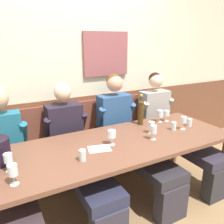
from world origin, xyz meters
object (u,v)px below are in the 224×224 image
object	(u,v)px
wine_glass_left_end	(13,171)
wine_glass_right_end	(112,134)
wall_bench	(90,152)
wine_glass_mid_right	(8,159)
wine_glass_near_bucket	(167,114)
person_center_right_seat	(171,126)
wine_glass_center_rear	(154,130)
person_left_seat	(75,147)
wine_glass_center_front	(160,114)
water_tumbler_left	(189,122)
person_center_left_seat	(8,162)
dining_table	(117,148)
wine_glass_by_bottle	(183,120)
person_right_seat	(129,133)
water_tumbler_center	(174,126)
water_tumbler_right	(82,155)
wine_glass_mid_left	(151,125)
wine_bottle_green_tall	(141,111)

from	to	relation	value
wine_glass_left_end	wine_glass_right_end	bearing A→B (deg)	14.89
wall_bench	wine_glass_mid_right	size ratio (longest dim) A/B	18.77
wine_glass_near_bucket	wine_glass_mid_right	size ratio (longest dim) A/B	0.93
person_center_right_seat	wine_glass_center_rear	bearing A→B (deg)	-146.33
wall_bench	person_left_seat	xyz separation A→B (m)	(-0.33, -0.39, 0.32)
wine_glass_near_bucket	wine_glass_center_rear	bearing A→B (deg)	-143.35
wine_glass_near_bucket	wine_glass_center_front	bearing A→B (deg)	167.90
wine_glass_center_rear	water_tumbler_left	distance (m)	0.63
water_tumbler_left	person_center_left_seat	bearing A→B (deg)	170.82
wall_bench	dining_table	xyz separation A→B (m)	(0.00, -0.71, 0.37)
wine_glass_by_bottle	wine_glass_right_end	world-z (taller)	wine_glass_by_bottle
person_right_seat	water_tumbler_center	bearing A→B (deg)	-43.08
person_right_seat	water_tumbler_center	xyz separation A→B (m)	(0.38, -0.35, 0.14)
wall_bench	water_tumbler_right	size ratio (longest dim) A/B	28.33
person_left_seat	water_tumbler_left	bearing A→B (deg)	-14.39
dining_table	water_tumbler_center	size ratio (longest dim) A/B	26.41
person_left_seat	wine_glass_center_front	xyz separation A→B (m)	(1.10, -0.05, 0.23)
wine_glass_near_bucket	wine_glass_mid_left	bearing A→B (deg)	-151.72
water_tumbler_center	water_tumbler_right	distance (m)	1.18
person_right_seat	wine_bottle_green_tall	world-z (taller)	person_right_seat
wall_bench	person_center_right_seat	xyz separation A→B (m)	(1.02, -0.40, 0.33)
person_center_left_seat	person_right_seat	bearing A→B (deg)	1.01
wine_glass_center_front	wine_glass_mid_left	world-z (taller)	wine_glass_center_front
water_tumbler_center	person_right_seat	bearing A→B (deg)	136.92
wine_glass_center_front	water_tumbler_right	world-z (taller)	wine_glass_center_front
wine_glass_near_bucket	water_tumbler_right	size ratio (longest dim) A/B	1.41
wine_bottle_green_tall	wine_glass_mid_left	distance (m)	0.30
water_tumbler_center	wine_bottle_green_tall	bearing A→B (deg)	124.09
person_left_seat	person_right_seat	bearing A→B (deg)	0.63
wine_glass_mid_right	wine_glass_right_end	world-z (taller)	same
wine_bottle_green_tall	person_center_right_seat	bearing A→B (deg)	0.47
wall_bench	person_left_seat	size ratio (longest dim) A/B	2.09
wine_glass_left_end	wine_glass_center_rear	bearing A→B (deg)	6.38
wine_glass_left_end	water_tumbler_left	world-z (taller)	wine_glass_left_end
person_left_seat	water_tumbler_center	world-z (taller)	person_left_seat
wine_glass_right_end	water_tumbler_center	bearing A→B (deg)	0.44
dining_table	water_tumbler_right	bearing A→B (deg)	-157.30
wine_glass_near_bucket	wine_glass_right_end	distance (m)	0.97
wine_bottle_green_tall	person_left_seat	bearing A→B (deg)	179.16
person_center_right_seat	wine_glass_right_end	world-z (taller)	person_center_right_seat
wall_bench	water_tumbler_center	xyz separation A→B (m)	(0.73, -0.73, 0.49)
person_center_right_seat	wine_glass_right_end	xyz separation A→B (m)	(-1.09, -0.34, 0.22)
wall_bench	wine_bottle_green_tall	size ratio (longest dim) A/B	7.57
person_left_seat	wine_glass_center_rear	world-z (taller)	person_left_seat
person_left_seat	wine_glass_center_rear	bearing A→B (deg)	-32.58
person_right_seat	wine_glass_left_end	bearing A→B (deg)	-155.80
person_center_left_seat	wine_glass_mid_right	size ratio (longest dim) A/B	8.93
wine_glass_right_end	wine_glass_center_rear	size ratio (longest dim) A/B	0.99
wine_bottle_green_tall	wine_glass_center_front	size ratio (longest dim) A/B	2.47
person_left_seat	wine_glass_near_bucket	bearing A→B (deg)	-3.53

